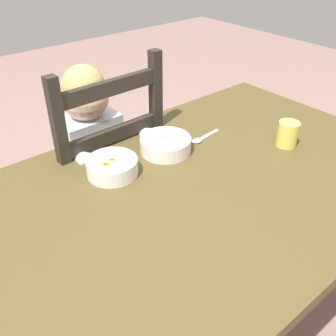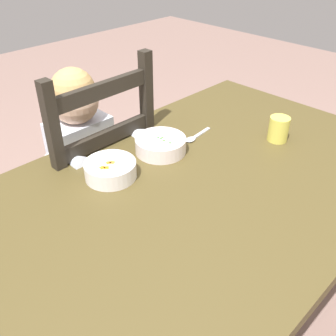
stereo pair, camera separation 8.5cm
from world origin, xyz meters
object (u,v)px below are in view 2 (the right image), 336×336
object	(u,v)px
dining_chair	(92,188)
child_figure	(87,154)
spoon	(194,137)
dining_table	(182,215)
bowl_of_carrots	(110,169)
bowl_of_peas	(161,144)
drinking_cup	(279,129)

from	to	relation	value
dining_chair	child_figure	world-z (taller)	dining_chair
dining_chair	spoon	bearing A→B (deg)	-51.70
child_figure	dining_chair	bearing A→B (deg)	69.31
dining_table	bowl_of_carrots	distance (m)	0.25
dining_table	bowl_of_peas	xyz separation A→B (m)	(0.11, 0.20, 0.12)
spoon	bowl_of_peas	bearing A→B (deg)	172.43
bowl_of_peas	dining_chair	bearing A→B (deg)	109.31
child_figure	bowl_of_peas	bearing A→B (deg)	-70.34
bowl_of_peas	drinking_cup	size ratio (longest dim) A/B	1.95
drinking_cup	bowl_of_carrots	bearing A→B (deg)	157.20
drinking_cup	spoon	bearing A→B (deg)	133.00
dining_table	spoon	world-z (taller)	spoon
child_figure	spoon	xyz separation A→B (m)	(0.25, -0.31, 0.09)
bowl_of_peas	bowl_of_carrots	world-z (taller)	same
bowl_of_carrots	spoon	size ratio (longest dim) A/B	1.12
dining_table	dining_chair	bearing A→B (deg)	89.31
dining_chair	bowl_of_peas	distance (m)	0.42
spoon	drinking_cup	xyz separation A→B (m)	(0.20, -0.21, 0.04)
dining_chair	bowl_of_carrots	distance (m)	0.42
dining_table	spoon	distance (m)	0.33
bowl_of_carrots	drinking_cup	bearing A→B (deg)	-22.80
child_figure	spoon	distance (m)	0.41
bowl_of_peas	bowl_of_carrots	size ratio (longest dim) A/B	1.09
bowl_of_carrots	dining_chair	bearing A→B (deg)	70.32
bowl_of_peas	spoon	size ratio (longest dim) A/B	1.22
dining_chair	child_figure	xyz separation A→B (m)	(-0.00, -0.00, 0.16)
bowl_of_carrots	spoon	world-z (taller)	bowl_of_carrots
bowl_of_peas	bowl_of_carrots	xyz separation A→B (m)	(-0.21, 0.00, 0.00)
dining_chair	child_figure	distance (m)	0.16
dining_table	bowl_of_carrots	size ratio (longest dim) A/B	10.22
child_figure	bowl_of_carrots	bearing A→B (deg)	-109.67
drinking_cup	bowl_of_peas	bearing A→B (deg)	145.94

